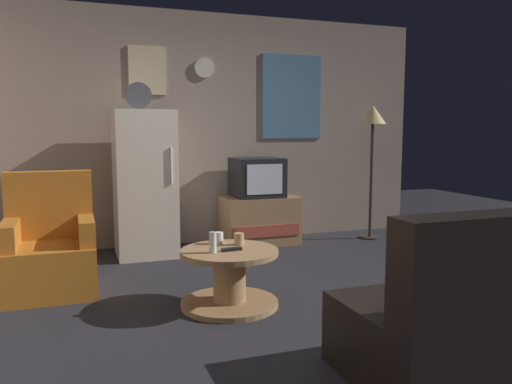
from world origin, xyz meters
The scene contains 13 objects.
ground_plane centered at (0.00, 0.00, 0.00)m, with size 12.00×12.00×0.00m, color #232328.
wall_with_art centered at (0.01, 2.45, 1.31)m, with size 5.20×0.12×2.61m.
fridge centered at (-0.84, 1.97, 0.75)m, with size 0.60×0.62×1.77m.
tv_stand centered at (0.47, 2.09, 0.27)m, with size 0.84×0.53×0.55m.
crt_tv centered at (0.44, 2.09, 0.77)m, with size 0.54×0.51×0.44m.
standing_lamp centered at (1.82, 1.91, 1.36)m, with size 0.32×0.32×1.59m.
coffee_table centered at (-0.48, 0.16, 0.21)m, with size 0.72×0.72×0.43m.
wine_glass centered at (-0.62, 0.11, 0.50)m, with size 0.05×0.05×0.15m, color silver.
mug_ceramic_white centered at (-0.50, 0.38, 0.47)m, with size 0.08×0.08×0.09m, color silver.
mug_ceramic_tan centered at (-0.36, 0.29, 0.47)m, with size 0.08×0.08×0.09m, color tan.
remote_control centered at (-0.47, 0.12, 0.44)m, with size 0.15×0.04×0.02m, color black.
armchair centered at (-1.73, 0.99, 0.34)m, with size 0.68×0.68×0.96m.
couch centered at (0.61, -1.34, 0.31)m, with size 1.70×0.80×0.92m.
Camera 1 is at (-1.54, -3.36, 1.29)m, focal length 35.97 mm.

